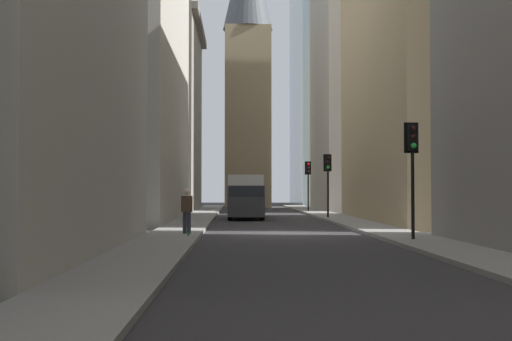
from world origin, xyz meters
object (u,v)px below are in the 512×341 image
(sedan_silver, at_px, (244,205))
(pedestrian, at_px, (187,209))
(traffic_light_far_junction, at_px, (308,174))
(traffic_light_midblock, at_px, (328,171))
(delivery_truck, at_px, (246,196))
(traffic_light_foreground, at_px, (413,153))
(discarded_bottle, at_px, (189,233))

(sedan_silver, bearing_deg, pedestrian, 174.46)
(sedan_silver, xyz_separation_m, pedestrian, (-26.42, 2.56, 0.44))
(sedan_silver, xyz_separation_m, traffic_light_far_junction, (0.24, -5.32, 2.49))
(sedan_silver, relative_size, traffic_light_far_junction, 1.05)
(traffic_light_midblock, height_order, pedestrian, traffic_light_midblock)
(delivery_truck, height_order, traffic_light_midblock, traffic_light_midblock)
(sedan_silver, bearing_deg, traffic_light_foreground, -169.18)
(traffic_light_midblock, bearing_deg, traffic_light_foreground, -178.70)
(delivery_truck, bearing_deg, sedan_silver, -0.00)
(discarded_bottle, bearing_deg, pedestrian, 7.20)
(delivery_truck, xyz_separation_m, discarded_bottle, (-17.16, 2.39, -1.21))
(traffic_light_midblock, height_order, discarded_bottle, traffic_light_midblock)
(traffic_light_foreground, xyz_separation_m, traffic_light_midblock, (17.98, 0.41, -0.09))
(delivery_truck, relative_size, traffic_light_midblock, 1.60)
(traffic_light_foreground, bearing_deg, discarded_bottle, 77.68)
(sedan_silver, distance_m, traffic_light_far_junction, 5.88)
(sedan_silver, height_order, traffic_light_foreground, traffic_light_foreground)
(traffic_light_foreground, xyz_separation_m, pedestrian, (3.12, 8.21, -2.09))
(delivery_truck, height_order, pedestrian, delivery_truck)
(delivery_truck, height_order, traffic_light_foreground, traffic_light_foreground)
(traffic_light_far_junction, height_order, pedestrian, traffic_light_far_junction)
(sedan_silver, bearing_deg, traffic_light_midblock, -155.62)
(pedestrian, relative_size, discarded_bottle, 6.53)
(traffic_light_foreground, bearing_deg, pedestrian, 69.18)
(traffic_light_foreground, height_order, discarded_bottle, traffic_light_foreground)
(delivery_truck, xyz_separation_m, sedan_silver, (10.63, -0.00, -0.80))
(sedan_silver, distance_m, discarded_bottle, 27.90)
(traffic_light_foreground, relative_size, discarded_bottle, 15.36)
(pedestrian, bearing_deg, traffic_light_foreground, -110.82)
(delivery_truck, height_order, traffic_light_far_junction, traffic_light_far_junction)
(traffic_light_midblock, relative_size, traffic_light_far_junction, 0.98)
(delivery_truck, distance_m, traffic_light_midblock, 5.57)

